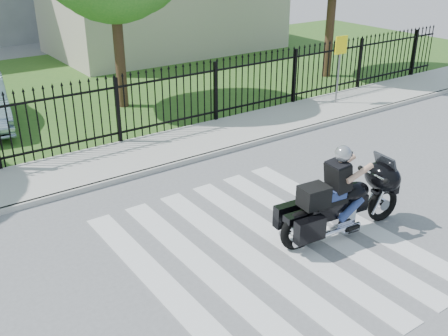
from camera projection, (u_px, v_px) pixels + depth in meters
ground at (267, 249)px, 9.18m from camera, size 120.00×120.00×0.00m
crosswalk at (267, 249)px, 9.18m from camera, size 5.00×5.50×0.01m
sidewalk at (138, 155)px, 12.88m from camera, size 40.00×2.00×0.12m
curb at (158, 169)px, 12.13m from camera, size 40.00×0.12×0.12m
grass_strip at (47, 92)px, 18.11m from camera, size 40.00×12.00×0.02m
iron_fence at (118, 112)px, 13.28m from camera, size 26.00×0.04×1.80m
building_low at (165, 11)px, 24.05m from camera, size 10.00×6.00×3.50m
motorcycle_rider at (341, 198)px, 9.36m from camera, size 2.71×1.01×1.79m
traffic_sign at (340, 56)px, 16.02m from camera, size 0.46×0.08×2.09m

